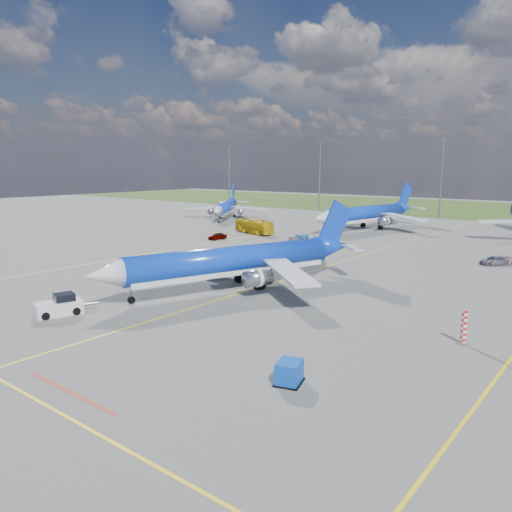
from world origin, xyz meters
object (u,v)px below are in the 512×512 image
Objects in this scene: bg_jet_nnw at (365,229)px; baggage_tug_c at (299,238)px; warning_post at (464,327)px; service_car_c at (494,261)px; apron_bus at (254,226)px; uld_container at (289,372)px; bg_jet_nw at (226,218)px; main_airliner at (232,289)px; pushback_tug at (60,306)px; service_car_a at (217,236)px; service_car_b at (267,263)px.

bg_jet_nnw is 8.21× the size of baggage_tug_c.
warning_post is at bearing -48.80° from bg_jet_nnw.
bg_jet_nnw is 8.71× the size of service_car_c.
bg_jet_nnw is at bearing -19.35° from apron_bus.
uld_container is at bearing -123.88° from apron_bus.
bg_jet_nw is 110.74m from uld_container.
main_airliner is at bearing -80.63° from service_car_c.
main_airliner reaches higher than baggage_tug_c.
bg_jet_nw is 7.60× the size of service_car_c.
main_airliner is at bearing -61.35° from baggage_tug_c.
bg_jet_nw is 5.48× the size of pushback_tug.
service_car_a is at bearing -105.75° from bg_jet_nnw.
uld_container is (-7.25, -15.67, -0.71)m from warning_post.
baggage_tug_c is at bearing 116.08° from pushback_tug.
service_car_a is at bearing -138.89° from baggage_tug_c.
bg_jet_nnw reaches higher than service_car_a.
warning_post is 17.28m from uld_container.
service_car_a is at bearing 132.40° from pushback_tug.
pushback_tug is (-34.94, -16.71, -0.64)m from warning_post.
bg_jet_nnw is at bearing 95.44° from uld_container.
apron_bus reaches higher than uld_container.
apron_bus is 2.15× the size of service_car_b.
bg_jet_nw reaches higher than warning_post.
apron_bus is at bearing 112.98° from uld_container.
pushback_tug is 1.31× the size of baggage_tug_c.
main_airliner is at bearing -80.22° from bg_jet_nw.
warning_post is at bearing -20.21° from service_car_a.
uld_container is (76.85, -79.74, 0.79)m from bg_jet_nw.
uld_container is at bearing -114.81° from warning_post.
service_car_b reaches higher than baggage_tug_c.
baggage_tug_c is (-11.30, 25.85, -0.23)m from service_car_b.
apron_bus is at bearing 142.75° from warning_post.
apron_bus is (-29.46, 41.46, 1.58)m from main_airliner.
warning_post is 72.53m from apron_bus.
pushback_tug is at bearing -143.55° from apron_bus.
main_airliner is 19.38× the size of uld_container.
bg_jet_nnw reaches higher than main_airliner.
service_car_a is at bearing -83.12° from bg_jet_nw.
bg_jet_nnw is 9.71× the size of service_car_a.
bg_jet_nnw is at bearing 73.81° from service_car_a.
main_airliner is 42.25m from service_car_c.
service_car_b is at bearing -75.74° from bg_jet_nw.
pushback_tug reaches higher than service_car_c.
apron_bus is 2.32× the size of baggage_tug_c.
bg_jet_nnw is (42.37, 2.53, 0.00)m from bg_jet_nw.
bg_jet_nw is 0.91× the size of main_airliner.
bg_jet_nnw reaches higher than uld_container.
bg_jet_nnw reaches higher than baggage_tug_c.
service_car_b is at bearing 154.57° from warning_post.
bg_jet_nnw is (-41.73, 66.60, -1.50)m from warning_post.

